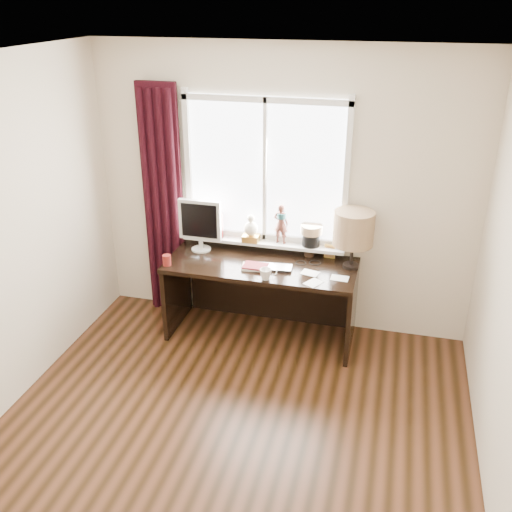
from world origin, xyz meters
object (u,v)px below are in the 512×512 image
(red_cup, at_px, (167,260))
(monitor, at_px, (200,222))
(laptop, at_px, (273,267))
(mug, at_px, (266,274))
(table_lamp, at_px, (354,229))
(desk, at_px, (264,283))

(red_cup, xyz_separation_m, monitor, (0.18, 0.39, 0.23))
(laptop, bearing_deg, red_cup, -174.82)
(mug, distance_m, red_cup, 0.91)
(red_cup, height_order, table_lamp, table_lamp)
(monitor, xyz_separation_m, table_lamp, (1.40, -0.02, 0.09))
(laptop, xyz_separation_m, mug, (-0.01, -0.21, 0.04))
(red_cup, relative_size, monitor, 0.20)
(red_cup, bearing_deg, desk, 22.90)
(desk, bearing_deg, monitor, 175.36)
(laptop, bearing_deg, mug, -98.38)
(laptop, relative_size, monitor, 0.70)
(laptop, distance_m, desk, 0.34)
(monitor, height_order, table_lamp, table_lamp)
(mug, relative_size, table_lamp, 0.20)
(monitor, distance_m, table_lamp, 1.40)
(desk, height_order, table_lamp, table_lamp)
(mug, relative_size, red_cup, 1.05)
(laptop, height_order, monitor, monitor)
(mug, height_order, red_cup, mug)
(table_lamp, bearing_deg, mug, -148.41)
(laptop, distance_m, monitor, 0.82)
(laptop, bearing_deg, monitor, 158.29)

